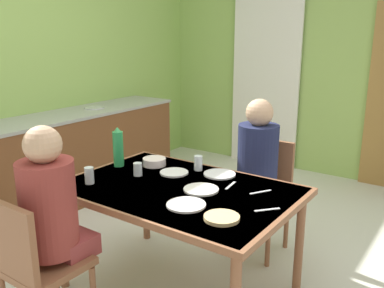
{
  "coord_description": "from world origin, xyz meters",
  "views": [
    {
      "loc": [
        1.72,
        -2.19,
        1.68
      ],
      "look_at": [
        0.23,
        -0.07,
        0.98
      ],
      "focal_mm": 38.92,
      "sensor_mm": 36.0,
      "label": 1
    }
  ],
  "objects_px": {
    "chair_far_diner": "(263,189)",
    "water_bottle_green_near": "(118,148)",
    "chair_near_diner": "(34,263)",
    "person_far_diner": "(257,158)",
    "dining_table": "(178,197)",
    "serving_bowl_center": "(154,162)",
    "person_near_diner": "(51,205)",
    "kitchen_counter": "(68,157)"
  },
  "relations": [
    {
      "from": "dining_table",
      "to": "chair_far_diner",
      "type": "height_order",
      "value": "chair_far_diner"
    },
    {
      "from": "chair_near_diner",
      "to": "serving_bowl_center",
      "type": "height_order",
      "value": "chair_near_diner"
    },
    {
      "from": "water_bottle_green_near",
      "to": "serving_bowl_center",
      "type": "bearing_deg",
      "value": 37.68
    },
    {
      "from": "chair_far_diner",
      "to": "serving_bowl_center",
      "type": "bearing_deg",
      "value": 44.22
    },
    {
      "from": "dining_table",
      "to": "person_far_diner",
      "type": "distance_m",
      "value": 0.74
    },
    {
      "from": "dining_table",
      "to": "kitchen_counter",
      "type": "bearing_deg",
      "value": 161.84
    },
    {
      "from": "person_far_diner",
      "to": "serving_bowl_center",
      "type": "distance_m",
      "value": 0.76
    },
    {
      "from": "dining_table",
      "to": "water_bottle_green_near",
      "type": "height_order",
      "value": "water_bottle_green_near"
    },
    {
      "from": "chair_near_diner",
      "to": "water_bottle_green_near",
      "type": "distance_m",
      "value": 1.06
    },
    {
      "from": "dining_table",
      "to": "chair_near_diner",
      "type": "height_order",
      "value": "chair_near_diner"
    },
    {
      "from": "water_bottle_green_near",
      "to": "person_far_diner",
      "type": "bearing_deg",
      "value": 37.02
    },
    {
      "from": "chair_near_diner",
      "to": "person_near_diner",
      "type": "xyz_separation_m",
      "value": [
        0.0,
        0.14,
        0.28
      ]
    },
    {
      "from": "water_bottle_green_near",
      "to": "chair_near_diner",
      "type": "bearing_deg",
      "value": -72.78
    },
    {
      "from": "kitchen_counter",
      "to": "person_near_diner",
      "type": "bearing_deg",
      "value": -40.56
    },
    {
      "from": "person_near_diner",
      "to": "water_bottle_green_near",
      "type": "xyz_separation_m",
      "value": [
        -0.29,
        0.81,
        0.09
      ]
    },
    {
      "from": "kitchen_counter",
      "to": "dining_table",
      "type": "distance_m",
      "value": 1.98
    },
    {
      "from": "chair_far_diner",
      "to": "water_bottle_green_near",
      "type": "height_order",
      "value": "water_bottle_green_near"
    },
    {
      "from": "dining_table",
      "to": "serving_bowl_center",
      "type": "height_order",
      "value": "serving_bowl_center"
    },
    {
      "from": "kitchen_counter",
      "to": "water_bottle_green_near",
      "type": "xyz_separation_m",
      "value": [
        1.25,
        -0.52,
        0.42
      ]
    },
    {
      "from": "chair_far_diner",
      "to": "serving_bowl_center",
      "type": "relative_size",
      "value": 5.12
    },
    {
      "from": "dining_table",
      "to": "serving_bowl_center",
      "type": "xyz_separation_m",
      "value": [
        -0.41,
        0.26,
        0.09
      ]
    },
    {
      "from": "chair_near_diner",
      "to": "dining_table",
      "type": "bearing_deg",
      "value": 68.92
    },
    {
      "from": "chair_near_diner",
      "to": "serving_bowl_center",
      "type": "xyz_separation_m",
      "value": [
        -0.09,
        1.1,
        0.26
      ]
    },
    {
      "from": "chair_near_diner",
      "to": "water_bottle_green_near",
      "type": "xyz_separation_m",
      "value": [
        -0.29,
        0.94,
        0.37
      ]
    },
    {
      "from": "person_near_diner",
      "to": "serving_bowl_center",
      "type": "distance_m",
      "value": 0.97
    },
    {
      "from": "chair_far_diner",
      "to": "person_near_diner",
      "type": "xyz_separation_m",
      "value": [
        -0.52,
        -1.56,
        0.28
      ]
    },
    {
      "from": "kitchen_counter",
      "to": "serving_bowl_center",
      "type": "distance_m",
      "value": 1.53
    },
    {
      "from": "chair_far_diner",
      "to": "person_far_diner",
      "type": "xyz_separation_m",
      "value": [
        -0.0,
        -0.14,
        0.28
      ]
    },
    {
      "from": "chair_far_diner",
      "to": "water_bottle_green_near",
      "type": "xyz_separation_m",
      "value": [
        -0.81,
        -0.75,
        0.37
      ]
    },
    {
      "from": "dining_table",
      "to": "water_bottle_green_near",
      "type": "distance_m",
      "value": 0.66
    },
    {
      "from": "person_far_diner",
      "to": "serving_bowl_center",
      "type": "xyz_separation_m",
      "value": [
        -0.61,
        -0.45,
        -0.02
      ]
    },
    {
      "from": "chair_far_diner",
      "to": "serving_bowl_center",
      "type": "distance_m",
      "value": 0.88
    },
    {
      "from": "water_bottle_green_near",
      "to": "kitchen_counter",
      "type": "bearing_deg",
      "value": 157.63
    },
    {
      "from": "dining_table",
      "to": "serving_bowl_center",
      "type": "bearing_deg",
      "value": 148.18
    },
    {
      "from": "chair_near_diner",
      "to": "chair_far_diner",
      "type": "height_order",
      "value": "same"
    },
    {
      "from": "kitchen_counter",
      "to": "chair_far_diner",
      "type": "height_order",
      "value": "kitchen_counter"
    },
    {
      "from": "chair_near_diner",
      "to": "serving_bowl_center",
      "type": "relative_size",
      "value": 5.12
    },
    {
      "from": "person_far_diner",
      "to": "dining_table",
      "type": "bearing_deg",
      "value": 74.88
    },
    {
      "from": "person_far_diner",
      "to": "person_near_diner",
      "type": "bearing_deg",
      "value": 69.96
    },
    {
      "from": "chair_near_diner",
      "to": "serving_bowl_center",
      "type": "bearing_deg",
      "value": 94.55
    },
    {
      "from": "kitchen_counter",
      "to": "person_far_diner",
      "type": "relative_size",
      "value": 3.44
    },
    {
      "from": "chair_near_diner",
      "to": "water_bottle_green_near",
      "type": "bearing_deg",
      "value": 107.22
    }
  ]
}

